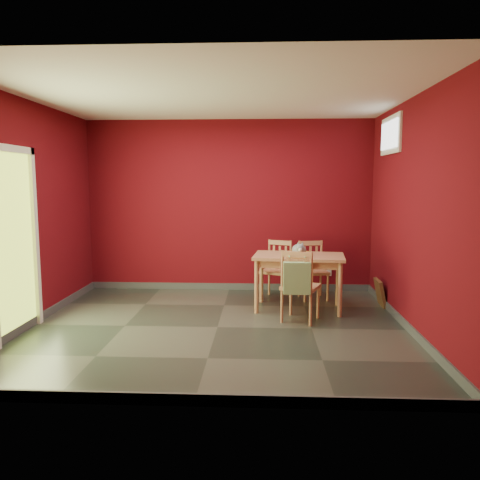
{
  "coord_description": "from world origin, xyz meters",
  "views": [
    {
      "loc": [
        0.53,
        -5.41,
        1.73
      ],
      "look_at": [
        0.25,
        0.45,
        1.0
      ],
      "focal_mm": 35.0,
      "sensor_mm": 36.0,
      "label": 1
    }
  ],
  "objects_px": {
    "cat": "(299,247)",
    "picture_frame": "(380,293)",
    "tote_bag": "(297,278)",
    "chair_far_right": "(313,269)",
    "chair_near": "(300,285)",
    "chair_far_left": "(277,269)",
    "dining_table": "(299,262)"
  },
  "relations": [
    {
      "from": "chair_far_left",
      "to": "cat",
      "type": "distance_m",
      "value": 0.79
    },
    {
      "from": "dining_table",
      "to": "picture_frame",
      "type": "distance_m",
      "value": 1.27
    },
    {
      "from": "chair_near",
      "to": "picture_frame",
      "type": "distance_m",
      "value": 1.46
    },
    {
      "from": "chair_near",
      "to": "tote_bag",
      "type": "height_order",
      "value": "chair_near"
    },
    {
      "from": "chair_far_left",
      "to": "chair_near",
      "type": "relative_size",
      "value": 0.95
    },
    {
      "from": "chair_far_left",
      "to": "chair_far_right",
      "type": "bearing_deg",
      "value": -0.59
    },
    {
      "from": "chair_near",
      "to": "cat",
      "type": "relative_size",
      "value": 2.27
    },
    {
      "from": "tote_bag",
      "to": "cat",
      "type": "distance_m",
      "value": 0.84
    },
    {
      "from": "cat",
      "to": "chair_near",
      "type": "bearing_deg",
      "value": -63.21
    },
    {
      "from": "tote_bag",
      "to": "chair_far_right",
      "type": "bearing_deg",
      "value": 76.49
    },
    {
      "from": "chair_far_right",
      "to": "cat",
      "type": "height_order",
      "value": "cat"
    },
    {
      "from": "tote_bag",
      "to": "cat",
      "type": "relative_size",
      "value": 1.14
    },
    {
      "from": "chair_far_left",
      "to": "cat",
      "type": "relative_size",
      "value": 2.15
    },
    {
      "from": "tote_bag",
      "to": "picture_frame",
      "type": "height_order",
      "value": "tote_bag"
    },
    {
      "from": "chair_far_right",
      "to": "tote_bag",
      "type": "height_order",
      "value": "same"
    },
    {
      "from": "cat",
      "to": "dining_table",
      "type": "bearing_deg",
      "value": -65.4
    },
    {
      "from": "dining_table",
      "to": "chair_far_left",
      "type": "distance_m",
      "value": 0.72
    },
    {
      "from": "cat",
      "to": "picture_frame",
      "type": "bearing_deg",
      "value": 40.72
    },
    {
      "from": "cat",
      "to": "picture_frame",
      "type": "xyz_separation_m",
      "value": [
        1.16,
        0.22,
        -0.66
      ]
    },
    {
      "from": "chair_far_left",
      "to": "picture_frame",
      "type": "relative_size",
      "value": 2.29
    },
    {
      "from": "cat",
      "to": "chair_far_left",
      "type": "bearing_deg",
      "value": 144.35
    },
    {
      "from": "chair_far_left",
      "to": "tote_bag",
      "type": "relative_size",
      "value": 1.9
    },
    {
      "from": "cat",
      "to": "picture_frame",
      "type": "relative_size",
      "value": 1.06
    },
    {
      "from": "dining_table",
      "to": "picture_frame",
      "type": "height_order",
      "value": "dining_table"
    },
    {
      "from": "chair_far_left",
      "to": "cat",
      "type": "height_order",
      "value": "cat"
    },
    {
      "from": "chair_far_right",
      "to": "chair_near",
      "type": "xyz_separation_m",
      "value": [
        -0.29,
        -1.19,
        0.03
      ]
    },
    {
      "from": "chair_far_left",
      "to": "chair_near",
      "type": "distance_m",
      "value": 1.22
    },
    {
      "from": "dining_table",
      "to": "chair_near",
      "type": "xyz_separation_m",
      "value": [
        -0.03,
        -0.57,
        -0.2
      ]
    },
    {
      "from": "dining_table",
      "to": "tote_bag",
      "type": "distance_m",
      "value": 0.79
    },
    {
      "from": "chair_far_left",
      "to": "dining_table",
      "type": "bearing_deg",
      "value": -66.1
    },
    {
      "from": "tote_bag",
      "to": "picture_frame",
      "type": "xyz_separation_m",
      "value": [
        1.24,
        1.01,
        -0.41
      ]
    },
    {
      "from": "chair_far_right",
      "to": "tote_bag",
      "type": "relative_size",
      "value": 1.88
    }
  ]
}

